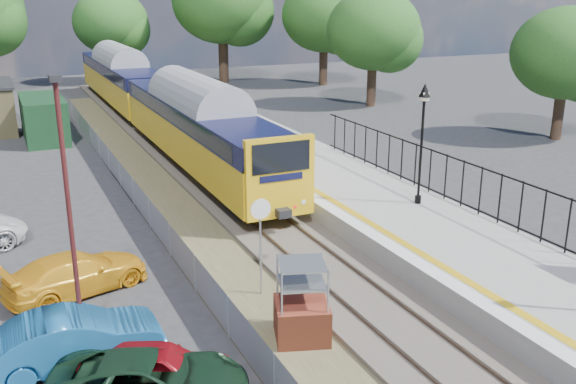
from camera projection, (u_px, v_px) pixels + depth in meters
ground at (385, 322)px, 17.67m from camera, size 120.00×120.00×0.00m
track_bed at (244, 215)px, 25.84m from camera, size 5.90×80.00×0.29m
platform at (366, 203)px, 26.14m from camera, size 5.00×70.00×0.90m
platform_edge at (321, 199)px, 25.18m from camera, size 0.90×70.00×0.01m
victorian_lamp_north at (423, 116)px, 23.69m from camera, size 0.44×0.44×4.60m
palisade_fence at (516, 204)px, 21.65m from camera, size 0.12×26.00×2.00m
wire_fence at (138, 198)px, 26.23m from camera, size 0.06×52.00×1.20m
tree_line at (124, 18)px, 52.67m from camera, size 56.80×43.80×11.88m
train at (151, 95)px, 40.85m from camera, size 2.82×40.83×3.51m
brick_plinth at (302, 303)px, 16.47m from camera, size 1.72×1.72×2.20m
speed_sign at (261, 230)px, 18.55m from camera, size 0.62×0.10×3.06m
carpark_lamp at (68, 201)px, 15.16m from camera, size 0.25×0.50×6.93m
car_green at (149, 382)px, 13.92m from camera, size 4.77×3.54×1.21m
car_red at (157, 368)px, 14.46m from camera, size 3.69×2.62×1.17m
car_blue at (74, 339)px, 15.45m from camera, size 4.22×1.54×1.38m
car_yellow at (76, 273)px, 19.23m from camera, size 4.64×2.99×1.25m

